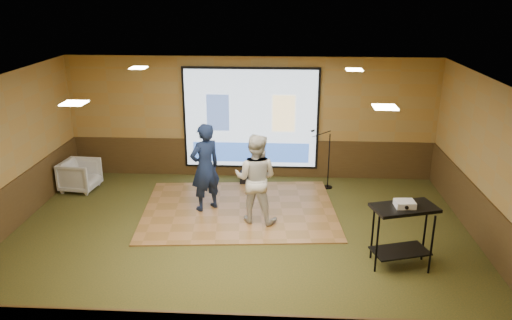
# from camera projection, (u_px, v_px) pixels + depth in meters

# --- Properties ---
(ground) EXTENTS (9.00, 9.00, 0.00)m
(ground) POSITION_uv_depth(u_px,v_px,m) (239.00, 242.00, 9.40)
(ground) COLOR #30391A
(ground) RESTS_ON ground
(room_shell) EXTENTS (9.04, 7.04, 3.02)m
(room_shell) POSITION_uv_depth(u_px,v_px,m) (238.00, 135.00, 8.71)
(room_shell) COLOR #AB8747
(room_shell) RESTS_ON ground
(wainscot_back) EXTENTS (9.00, 0.04, 0.95)m
(wainscot_back) POSITION_uv_depth(u_px,v_px,m) (251.00, 158.00, 12.53)
(wainscot_back) COLOR #452F17
(wainscot_back) RESTS_ON ground
(wainscot_left) EXTENTS (0.04, 7.00, 0.95)m
(wainscot_left) POSITION_uv_depth(u_px,v_px,m) (4.00, 213.00, 9.48)
(wainscot_left) COLOR #452F17
(wainscot_left) RESTS_ON ground
(wainscot_right) EXTENTS (0.04, 7.00, 0.95)m
(wainscot_right) POSITION_uv_depth(u_px,v_px,m) (485.00, 225.00, 9.00)
(wainscot_right) COLOR #452F17
(wainscot_right) RESTS_ON ground
(projector_screen) EXTENTS (3.32, 0.06, 2.52)m
(projector_screen) POSITION_uv_depth(u_px,v_px,m) (251.00, 120.00, 12.16)
(projector_screen) COLOR black
(projector_screen) RESTS_ON room_shell
(downlight_nw) EXTENTS (0.32, 0.32, 0.02)m
(downlight_nw) POSITION_uv_depth(u_px,v_px,m) (138.00, 68.00, 10.24)
(downlight_nw) COLOR beige
(downlight_nw) RESTS_ON room_shell
(downlight_ne) EXTENTS (0.32, 0.32, 0.02)m
(downlight_ne) POSITION_uv_depth(u_px,v_px,m) (354.00, 70.00, 10.00)
(downlight_ne) COLOR beige
(downlight_ne) RESTS_ON room_shell
(downlight_sw) EXTENTS (0.32, 0.32, 0.02)m
(downlight_sw) POSITION_uv_depth(u_px,v_px,m) (74.00, 103.00, 7.13)
(downlight_sw) COLOR beige
(downlight_sw) RESTS_ON room_shell
(downlight_se) EXTENTS (0.32, 0.32, 0.02)m
(downlight_se) POSITION_uv_depth(u_px,v_px,m) (385.00, 107.00, 6.89)
(downlight_se) COLOR beige
(downlight_se) RESTS_ON room_shell
(dance_floor) EXTENTS (4.31, 3.42, 0.03)m
(dance_floor) POSITION_uv_depth(u_px,v_px,m) (239.00, 209.00, 10.72)
(dance_floor) COLOR #9E6B3A
(dance_floor) RESTS_ON ground
(player_left) EXTENTS (0.82, 0.79, 1.89)m
(player_left) POSITION_uv_depth(u_px,v_px,m) (205.00, 167.00, 10.42)
(player_left) COLOR #131E3B
(player_left) RESTS_ON dance_floor
(player_right) EXTENTS (1.02, 0.87, 1.83)m
(player_right) POSITION_uv_depth(u_px,v_px,m) (256.00, 178.00, 9.90)
(player_right) COLOR beige
(player_right) RESTS_ON dance_floor
(av_table) EXTENTS (1.06, 0.56, 1.11)m
(av_table) POSITION_uv_depth(u_px,v_px,m) (403.00, 223.00, 8.34)
(av_table) COLOR black
(av_table) RESTS_ON ground
(projector) EXTENTS (0.33, 0.29, 0.11)m
(projector) POSITION_uv_depth(u_px,v_px,m) (405.00, 204.00, 8.20)
(projector) COLOR white
(projector) RESTS_ON av_table
(mic_stand) EXTENTS (0.57, 0.23, 1.44)m
(mic_stand) POSITION_uv_depth(u_px,v_px,m) (326.00, 168.00, 11.78)
(mic_stand) COLOR black
(mic_stand) RESTS_ON ground
(banquet_chair) EXTENTS (0.87, 0.85, 0.72)m
(banquet_chair) POSITION_uv_depth(u_px,v_px,m) (80.00, 175.00, 11.69)
(banquet_chair) COLOR gray
(banquet_chair) RESTS_ON ground
(duffel_bag) EXTENTS (0.47, 0.32, 0.29)m
(duffel_bag) POSITION_uv_depth(u_px,v_px,m) (250.00, 178.00, 12.16)
(duffel_bag) COLOR black
(duffel_bag) RESTS_ON ground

